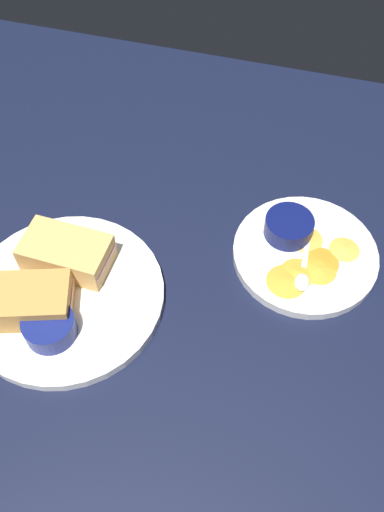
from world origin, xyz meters
TOP-DOWN VIEW (x-y plane):
  - ground_plane at (0.00, 0.00)cm, footprint 110.00×110.00cm
  - plate_sandwich_main at (-7.19, -9.79)cm, footprint 29.56×29.56cm
  - sandwich_half_near at (-8.73, -4.39)cm, footprint 13.51×8.07cm
  - sandwich_half_far at (-11.10, -13.82)cm, footprint 14.77×11.24cm
  - ramekin_dark_sauce at (-6.39, -16.39)cm, footprint 7.40×7.40cm
  - spoon_by_dark_ramekin at (-9.12, -11.32)cm, footprint 5.98×9.39cm
  - plate_chips_companion at (26.28, 7.44)cm, footprint 22.81×22.81cm
  - ramekin_light_gravy at (22.86, 10.29)cm, footprint 7.74×7.74cm
  - spoon_by_gravy_ramekin at (26.52, 2.58)cm, footprint 2.35×9.91cm
  - plantain_chip_scatter at (27.31, 5.25)cm, footprint 13.38×15.72cm

SIDE VIEW (x-z plane):
  - ground_plane at x=0.00cm, z-range -3.00..0.00cm
  - plate_sandwich_main at x=-7.19cm, z-range 0.00..1.60cm
  - plate_chips_companion at x=26.28cm, z-range 0.00..1.60cm
  - plantain_chip_scatter at x=27.31cm, z-range 1.60..2.20cm
  - spoon_by_dark_ramekin at x=-9.12cm, z-range 1.56..2.36cm
  - spoon_by_gravy_ramekin at x=26.52cm, z-range 1.56..2.36cm
  - ramekin_light_gravy at x=22.86cm, z-range 1.73..4.94cm
  - ramekin_dark_sauce at x=-6.39cm, z-range 1.74..5.15cm
  - sandwich_half_near at x=-8.73cm, z-range 1.60..6.40cm
  - sandwich_half_far at x=-11.10cm, z-range 1.60..6.40cm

